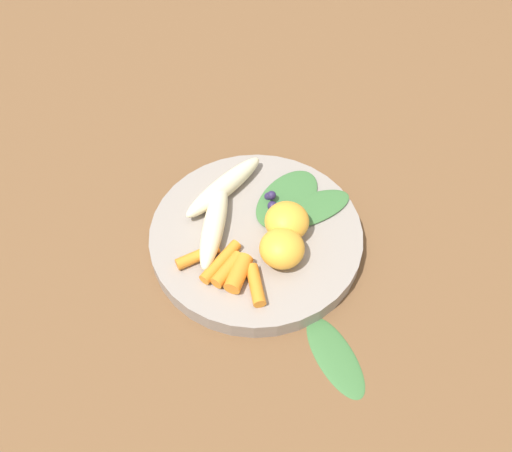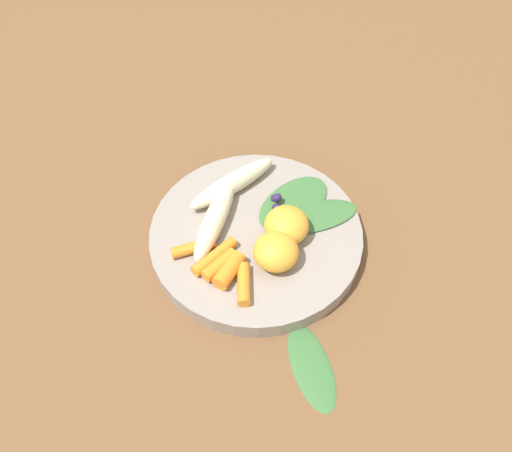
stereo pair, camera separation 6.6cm
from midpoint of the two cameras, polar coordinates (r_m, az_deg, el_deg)
The scene contains 15 objects.
ground_plane at distance 0.69m, azimuth -2.74°, elevation -1.95°, with size 2.40×2.40×0.00m, color brown.
bowl at distance 0.68m, azimuth -2.78°, elevation -1.34°, with size 0.27×0.27×0.02m, color gray.
banana_peeled_left at distance 0.66m, azimuth -7.34°, elevation 0.03°, with size 0.13×0.03×0.03m, color beige.
banana_peeled_right at distance 0.70m, azimuth -6.14°, elevation 4.06°, with size 0.13×0.03×0.03m, color beige.
orange_segment_near at distance 0.65m, azimuth 0.44°, elevation 0.33°, with size 0.05×0.05×0.04m, color #F4A833.
orange_segment_far at distance 0.62m, azimuth -0.20°, elevation -2.60°, with size 0.05×0.05×0.04m, color #F4A833.
carrot_front at distance 0.64m, azimuth -9.20°, elevation -3.40°, with size 0.01×0.01×0.05m, color orange.
carrot_mid_left at distance 0.63m, azimuth -6.79°, elevation -4.02°, with size 0.01×0.01×0.06m, color orange.
carrot_mid_right at distance 0.63m, azimuth -6.06°, elevation -4.85°, with size 0.02×0.02×0.05m, color orange.
carrot_rear at distance 0.62m, azimuth -4.93°, elevation -5.27°, with size 0.02×0.02×0.05m, color orange.
carrot_small at distance 0.61m, azimuth -3.12°, elevation -6.54°, with size 0.02×0.02×0.05m, color orange.
blueberry_pile at distance 0.68m, azimuth 0.02°, elevation 1.91°, with size 0.07×0.03×0.02m.
kale_leaf_left at distance 0.68m, azimuth 2.95°, elevation 1.60°, with size 0.12×0.05×0.01m, color #3D7038.
kale_leaf_right at distance 0.69m, azimuth 0.67°, elevation 2.82°, with size 0.11×0.06×0.01m, color #3D7038.
kale_leaf_stray at distance 0.61m, azimuth 5.35°, elevation -13.88°, with size 0.11×0.04×0.01m, color #3D7038.
Camera 1 is at (-0.29, 0.28, 0.56)m, focal length 37.35 mm.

